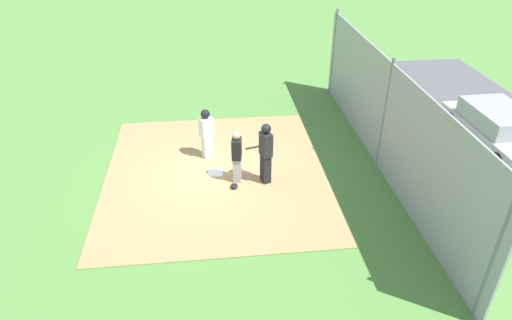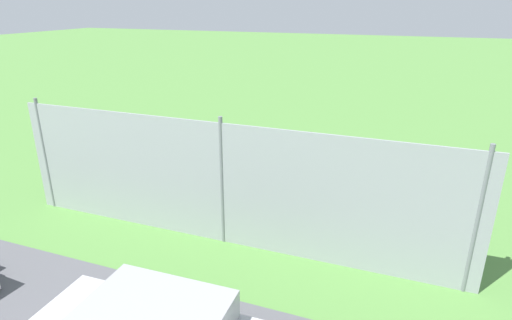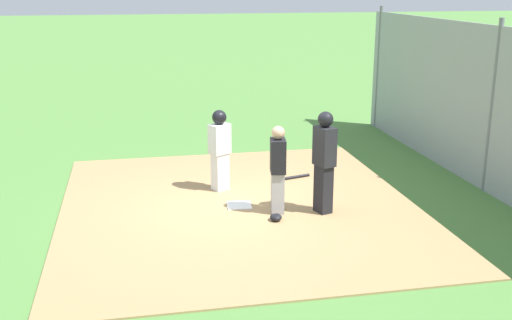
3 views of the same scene
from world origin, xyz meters
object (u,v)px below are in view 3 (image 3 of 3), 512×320
catcher_mask (276,217)px  baseball_bat (293,177)px  catcher (278,168)px  runner (220,145)px  home_plate (239,205)px  umpire (324,160)px

catcher_mask → baseball_bat: bearing=-21.8°
catcher → runner: runner is taller
home_plate → umpire: bearing=-112.8°
home_plate → runner: runner is taller
catcher → catcher_mask: size_ratio=6.55×
umpire → baseball_bat: umpire is taller
umpire → baseball_bat: bearing=-107.1°
runner → baseball_bat: size_ratio=2.09×
home_plate → catcher_mask: 0.98m
catcher → catcher_mask: 0.85m
umpire → catcher: bearing=-28.0°
baseball_bat → catcher_mask: (-2.22, 0.89, 0.03)m
catcher_mask → catcher: bearing=-17.1°
home_plate → catcher_mask: size_ratio=1.83×
umpire → catcher_mask: umpire is taller
runner → catcher_mask: bearing=-10.5°
baseball_bat → umpire: bearing=-104.6°
umpire → catcher_mask: bearing=-2.9°
catcher → umpire: umpire is taller
home_plate → catcher: (-0.45, -0.61, 0.80)m
runner → catcher_mask: size_ratio=6.66×
catcher → umpire: 0.82m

